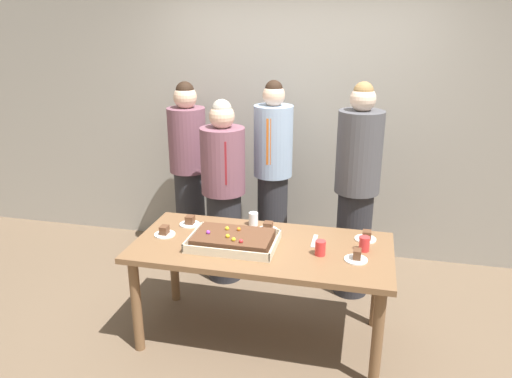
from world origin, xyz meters
TOP-DOWN VIEW (x-y plane):
  - ground_plane at (0.00, 0.00)m, footprint 12.00×12.00m
  - interior_back_panel at (0.00, 1.60)m, footprint 8.00×0.12m
  - party_table at (0.00, 0.00)m, footprint 1.77×0.83m
  - sheet_cake at (-0.19, -0.05)m, footprint 0.60×0.40m
  - plated_slice_near_left at (-0.71, -0.00)m, footprint 0.15×0.15m
  - plated_slice_near_right at (-0.60, 0.22)m, footprint 0.15×0.15m
  - plated_slice_far_left at (-0.01, 0.25)m, footprint 0.15×0.15m
  - plated_slice_far_right at (0.64, -0.08)m, footprint 0.15×0.15m
  - plated_slice_center_front at (0.69, 0.25)m, footprint 0.15×0.15m
  - drink_cup_nearest at (0.41, -0.06)m, footprint 0.07×0.07m
  - drink_cup_middle at (0.68, 0.07)m, footprint 0.07×0.07m
  - drink_cup_far_end at (-0.14, 0.32)m, footprint 0.07×0.07m
  - cake_server_utensil at (0.34, 0.14)m, footprint 0.03×0.20m
  - person_serving_front at (0.60, 0.79)m, footprint 0.35×0.35m
  - person_green_shirt_behind at (-0.51, 0.79)m, footprint 0.37×0.37m
  - person_striped_tie_right at (-0.97, 1.16)m, footprint 0.35×0.35m
  - person_far_right_suit at (-0.15, 1.10)m, footprint 0.34×0.34m

SIDE VIEW (x-z plane):
  - ground_plane at x=0.00m, z-range 0.00..0.00m
  - party_table at x=0.00m, z-range 0.28..1.02m
  - cake_server_utensil at x=0.34m, z-range 0.74..0.75m
  - plated_slice_far_left at x=-0.01m, z-range 0.73..0.79m
  - plated_slice_center_front at x=0.69m, z-range 0.73..0.79m
  - plated_slice_near_left at x=-0.71m, z-range 0.73..0.79m
  - plated_slice_near_right at x=-0.60m, z-range 0.73..0.80m
  - plated_slice_far_right at x=0.64m, z-range 0.72..0.80m
  - sheet_cake at x=-0.19m, z-range 0.72..0.83m
  - drink_cup_nearest at x=0.41m, z-range 0.74..0.84m
  - drink_cup_middle at x=0.68m, z-range 0.74..0.84m
  - drink_cup_far_end at x=-0.14m, z-range 0.74..0.84m
  - person_green_shirt_behind at x=-0.51m, z-range 0.02..1.62m
  - person_striped_tie_right at x=-0.97m, z-range 0.03..1.72m
  - person_far_right_suit at x=-0.15m, z-range 0.03..1.76m
  - person_serving_front at x=0.60m, z-range 0.03..1.80m
  - interior_back_panel at x=0.00m, z-range 0.00..3.00m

